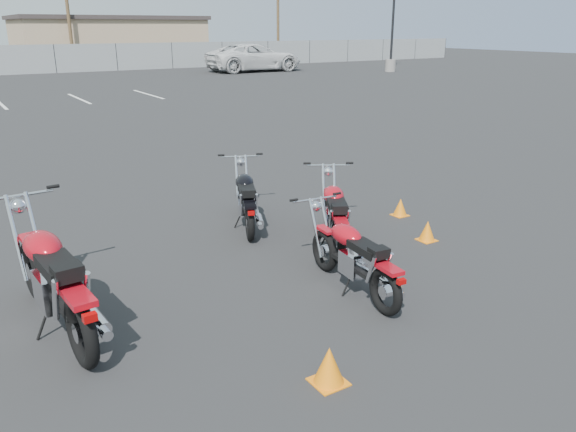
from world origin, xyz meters
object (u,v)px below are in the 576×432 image
motorcycle_front_red (54,280)px  motorcycle_third_red (335,215)px  motorcycle_rear_red (354,257)px  white_van (254,49)px  motorcycle_second_black (246,199)px

motorcycle_front_red → motorcycle_third_red: size_ratio=1.30×
motorcycle_rear_red → white_van: (15.23, 29.79, 1.01)m
motorcycle_front_red → motorcycle_second_black: bearing=29.3°
motorcycle_front_red → motorcycle_rear_red: bearing=-16.5°
motorcycle_rear_red → white_van: bearing=62.9°
motorcycle_rear_red → white_van: 33.47m
motorcycle_second_black → white_van: size_ratio=0.25×
motorcycle_third_red → motorcycle_rear_red: motorcycle_third_red is taller
motorcycle_front_red → white_van: white_van is taller
motorcycle_second_black → motorcycle_rear_red: (-0.02, -2.62, -0.01)m
motorcycle_front_red → motorcycle_third_red: bearing=5.8°
white_van → motorcycle_front_red: bearing=148.2°
motorcycle_rear_red → motorcycle_second_black: bearing=89.5°
motorcycle_front_red → motorcycle_second_black: (3.06, 1.72, -0.12)m
motorcycle_rear_red → motorcycle_front_red: bearing=163.5°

